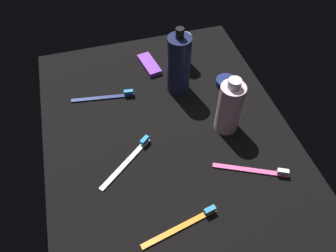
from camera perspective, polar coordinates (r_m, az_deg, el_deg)
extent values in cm
cube|color=black|center=(86.46, 0.00, -1.51)|extent=(84.00, 64.00, 1.20)
cylinder|color=#181E41|center=(91.23, 1.90, 10.58)|extent=(6.47, 6.47, 17.89)
cylinder|color=black|center=(84.92, 2.09, 15.92)|extent=(2.20, 2.20, 2.80)
cylinder|color=silver|center=(83.31, 10.68, 3.10)|extent=(6.22, 6.22, 14.62)
cylinder|color=silver|center=(77.42, 11.58, 7.28)|extent=(3.20, 3.20, 2.20)
cylinder|color=silver|center=(102.65, 2.69, 13.17)|extent=(4.42, 4.42, 10.46)
cube|color=white|center=(80.77, -7.38, -6.39)|extent=(12.19, 14.80, 0.90)
cube|color=#338CCC|center=(82.94, -4.13, -2.48)|extent=(2.48, 2.72, 1.20)
cube|color=navy|center=(95.90, -11.34, 4.95)|extent=(3.71, 17.99, 0.90)
cube|color=#338CCC|center=(94.70, -6.92, 5.90)|extent=(1.45, 2.73, 1.20)
cube|color=#E55999|center=(81.49, 14.18, -7.43)|extent=(8.72, 16.81, 0.90)
cube|color=white|center=(82.16, 19.50, -7.55)|extent=(2.10, 2.82, 1.20)
cube|color=orange|center=(72.64, 2.04, -17.32)|extent=(4.88, 17.86, 0.90)
cube|color=#338CCC|center=(73.58, 7.33, -14.36)|extent=(1.61, 2.77, 1.20)
cube|color=purple|center=(104.30, -3.30, 10.69)|extent=(10.95, 5.81, 1.50)
cylinder|color=navy|center=(99.22, 10.10, 7.56)|extent=(5.98, 5.98, 2.03)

